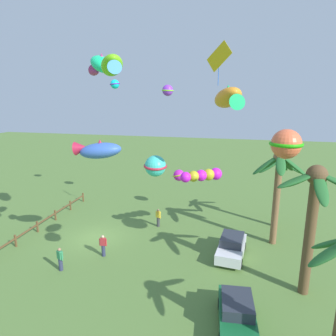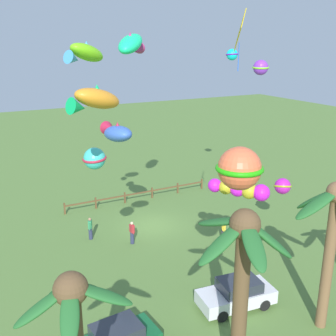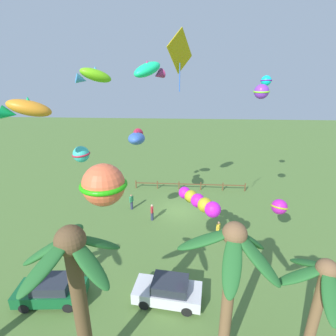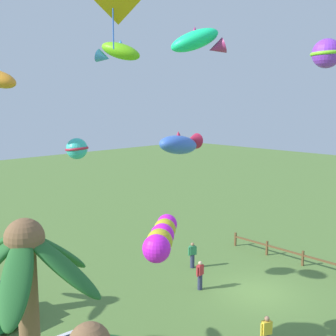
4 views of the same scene
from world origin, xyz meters
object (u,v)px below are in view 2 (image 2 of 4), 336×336
(palm_tree_2, at_px, (333,223))
(spectator_2, at_px, (90,228))
(kite_diamond_0, at_px, (240,32))
(kite_ball_8, at_px, (232,55))
(parked_car_1, at_px, (237,294))
(kite_fish_7, at_px, (95,100))
(spectator_0, at_px, (223,230))
(kite_ball_6, at_px, (283,186))
(kite_fish_2, at_px, (131,44))
(kite_ball_1, at_px, (240,168))
(kite_ball_3, at_px, (261,68))
(kite_ball_9, at_px, (95,158))
(spectator_1, at_px, (132,232))
(kite_fish_5, at_px, (117,133))
(kite_tube_10, at_px, (241,189))
(palm_tree_3, at_px, (242,266))
(kite_fish_4, at_px, (85,53))
(palm_tree_1, at_px, (74,334))

(palm_tree_2, height_order, spectator_2, palm_tree_2)
(kite_diamond_0, relative_size, kite_ball_8, 2.83)
(parked_car_1, bearing_deg, kite_fish_7, -3.73)
(parked_car_1, xyz_separation_m, spectator_0, (-3.60, -6.33, 0.06))
(kite_fish_7, relative_size, kite_ball_8, 2.55)
(kite_ball_6, bearing_deg, spectator_2, -24.30)
(parked_car_1, xyz_separation_m, kite_fish_2, (1.97, -8.33, 12.13))
(spectator_2, relative_size, kite_fish_7, 0.65)
(kite_fish_2, relative_size, kite_ball_8, 2.81)
(kite_diamond_0, relative_size, kite_ball_1, 1.35)
(spectator_0, distance_m, kite_ball_3, 10.89)
(kite_diamond_0, xyz_separation_m, kite_ball_9, (6.33, -2.45, -5.73))
(palm_tree_2, xyz_separation_m, kite_ball_1, (5.01, -0.43, 3.14))
(spectator_0, bearing_deg, kite_ball_9, 14.59)
(spectator_1, bearing_deg, kite_ball_9, 52.40)
(kite_fish_5, relative_size, kite_tube_10, 1.08)
(kite_ball_1, distance_m, kite_ball_3, 12.06)
(kite_ball_6, relative_size, kite_ball_8, 1.73)
(parked_car_1, distance_m, kite_fish_5, 11.35)
(kite_ball_9, bearing_deg, kite_ball_3, -169.66)
(spectator_1, xyz_separation_m, kite_ball_3, (-7.67, 2.86, 10.70))
(spectator_0, distance_m, kite_fish_2, 13.45)
(palm_tree_3, relative_size, kite_ball_6, 4.52)
(spectator_2, distance_m, kite_fish_4, 12.59)
(kite_ball_1, bearing_deg, spectator_2, -81.28)
(kite_ball_3, xyz_separation_m, kite_ball_6, (-2.05, 0.64, -7.90))
(palm_tree_1, relative_size, spectator_2, 4.27)
(kite_fish_5, bearing_deg, palm_tree_3, 89.71)
(kite_ball_6, xyz_separation_m, kite_fish_7, (14.45, 4.88, 7.35))
(palm_tree_3, distance_m, kite_fish_4, 12.68)
(spectator_2, height_order, kite_fish_5, kite_fish_5)
(kite_fish_4, relative_size, kite_tube_10, 0.89)
(kite_fish_2, bearing_deg, parked_car_1, 103.33)
(palm_tree_2, bearing_deg, kite_ball_9, -38.83)
(spectator_0, height_order, kite_ball_8, kite_ball_8)
(palm_tree_3, distance_m, kite_ball_1, 3.54)
(palm_tree_3, distance_m, kite_ball_8, 20.04)
(kite_fish_4, bearing_deg, kite_ball_1, 109.31)
(palm_tree_2, xyz_separation_m, kite_tube_10, (0.98, -5.40, -0.00))
(kite_ball_1, xyz_separation_m, kite_ball_8, (-9.75, -14.11, 3.64))
(spectator_2, distance_m, kite_ball_3, 15.39)
(spectator_1, relative_size, spectator_2, 1.00)
(kite_diamond_0, distance_m, kite_fish_7, 7.71)
(palm_tree_2, relative_size, kite_fish_7, 2.96)
(palm_tree_2, height_order, palm_tree_3, palm_tree_3)
(kite_fish_4, bearing_deg, spectator_0, -178.79)
(spectator_0, bearing_deg, kite_tube_10, 64.79)
(kite_fish_5, distance_m, kite_tube_10, 8.06)
(parked_car_1, height_order, kite_ball_9, kite_ball_9)
(palm_tree_3, distance_m, spectator_1, 13.79)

